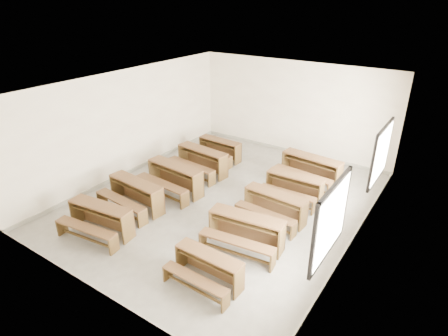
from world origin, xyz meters
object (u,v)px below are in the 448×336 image
Objects in this scene: desk_set_3 at (201,159)px; desk_set_6 at (245,229)px; desk_set_5 at (208,266)px; desk_set_9 at (310,168)px; desk_set_1 at (135,193)px; desk_set_0 at (100,217)px; desk_set_8 at (294,186)px; desk_set_2 at (174,176)px; desk_set_4 at (219,148)px; desk_set_7 at (274,204)px.

desk_set_6 is at bearing -32.96° from desk_set_3.
desk_set_5 is 5.20m from desk_set_9.
desk_set_6 is at bearing 7.86° from desk_set_1.
desk_set_0 is 5.08m from desk_set_8.
desk_set_1 is 4.27m from desk_set_8.
desk_set_2 is at bearing -154.81° from desk_set_8.
desk_set_4 is 0.83× the size of desk_set_9.
desk_set_6 is at bearing -15.44° from desk_set_2.
desk_set_0 is 0.93× the size of desk_set_2.
desk_set_8 is (-0.03, 1.22, -0.01)m from desk_set_7.
desk_set_7 is at bearing -89.71° from desk_set_8.
desk_set_0 is 0.98× the size of desk_set_1.
desk_set_0 is at bearing -134.99° from desk_set_7.
desk_set_2 is 3.36m from desk_set_8.
desk_set_1 is 3.63m from desk_set_7.
desk_set_5 is at bearing -84.01° from desk_set_9.
desk_set_4 is at bearing 160.16° from desk_set_8.
desk_set_5 is 0.88× the size of desk_set_7.
desk_set_0 is at bearing -114.45° from desk_set_9.
desk_set_7 is 0.87× the size of desk_set_9.
desk_set_4 is (0.02, 3.86, -0.04)m from desk_set_1.
desk_set_6 is 1.35m from desk_set_7.
desk_set_2 is 4.03m from desk_set_9.
desk_set_7 is at bearing -33.22° from desk_set_4.
desk_set_5 is at bearing -87.81° from desk_set_7.
desk_set_0 is 0.96× the size of desk_set_6.
desk_set_3 is 3.34m from desk_set_7.
desk_set_7 reaches higher than desk_set_8.
desk_set_5 is (3.25, -1.23, -0.07)m from desk_set_1.
desk_set_2 is 1.41m from desk_set_3.
desk_set_6 is at bearing 18.47° from desk_set_0.
desk_set_6 reaches higher than desk_set_5.
desk_set_9 reaches higher than desk_set_7.
desk_set_9 reaches higher than desk_set_2.
desk_set_9 is at bearing 52.74° from desk_set_0.
desk_set_8 is at bearing 44.69° from desk_set_1.
desk_set_9 is at bearing 83.35° from desk_set_6.
desk_set_3 is 4.98m from desk_set_5.
desk_set_9 is at bearing 90.00° from desk_set_8.
desk_set_3 is 1.17× the size of desk_set_4.
desk_set_9 is (3.25, 3.97, 0.03)m from desk_set_1.
desk_set_2 is (0.25, 1.27, 0.02)m from desk_set_1.
desk_set_8 is (3.10, 4.03, -0.02)m from desk_set_0.
desk_set_4 is at bearing 123.51° from desk_set_5.
desk_set_7 is (3.27, -2.33, 0.02)m from desk_set_4.
desk_set_4 is 0.95× the size of desk_set_7.
desk_set_4 is 6.03m from desk_set_5.
desk_set_6 reaches higher than desk_set_7.
desk_set_4 is at bearing -172.15° from desk_set_9.
desk_set_3 is (-0.01, 3.96, 0.03)m from desk_set_0.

